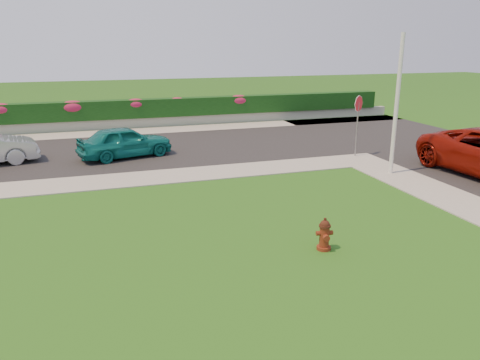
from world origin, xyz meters
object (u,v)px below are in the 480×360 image
object	(u,v)px
fire_hydrant	(324,235)
stop_sign	(358,111)
utility_pole	(397,106)
sedan_teal	(125,142)

from	to	relation	value
fire_hydrant	stop_sign	bearing A→B (deg)	65.04
stop_sign	fire_hydrant	bearing A→B (deg)	-135.11
fire_hydrant	utility_pole	size ratio (longest dim) A/B	0.16
fire_hydrant	sedan_teal	bearing A→B (deg)	119.23
utility_pole	sedan_teal	bearing A→B (deg)	148.53
sedan_teal	utility_pole	size ratio (longest dim) A/B	0.77
sedan_teal	utility_pole	xyz separation A→B (m)	(9.77, -5.98, 1.95)
fire_hydrant	stop_sign	distance (m)	10.65
fire_hydrant	sedan_teal	world-z (taller)	sedan_teal
fire_hydrant	stop_sign	xyz separation A→B (m)	(6.09, 8.57, 1.69)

